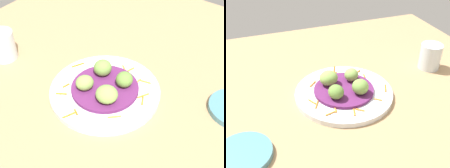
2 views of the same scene
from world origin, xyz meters
The scene contains 10 objects.
table_surface centered at (0.00, 0.00, 1.00)cm, with size 110.00×110.00×2.00cm, color tan.
main_plate centered at (-4.43, 0.04, 2.74)cm, with size 27.42×27.42×1.48cm, color silver.
cabbage_bed centered at (-4.43, 0.04, 3.92)cm, with size 16.73×16.73×0.88cm, color #60235B.
carrot_garnish centered at (-3.68, -0.37, 3.68)cm, with size 24.51×23.01×0.40cm.
guac_scoop_left centered at (-0.89, 3.33, 6.42)cm, with size 4.64×4.51×4.13cm, color #759E47.
guac_scoop_center centered at (-7.72, 3.58, 6.18)cm, with size 4.02×4.40×3.64cm, color #84A851.
guac_scoop_right centered at (-7.97, -3.25, 6.41)cm, with size 4.98×5.27×4.09cm, color #84A851.
guac_scoop_back centered at (-1.14, -3.50, 6.25)cm, with size 4.13×4.39×3.77cm, color olive.
side_plate_small centered at (9.08, -28.51, 2.72)cm, with size 12.76×12.76×1.44cm, color teal.
water_glass centered at (-9.24, 31.76, 6.13)cm, with size 6.80×6.80×8.27cm, color silver.
Camera 2 is at (54.33, -23.44, 48.41)cm, focal length 44.30 mm.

